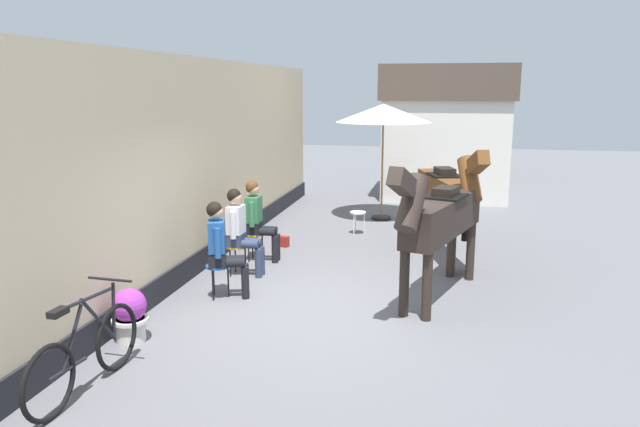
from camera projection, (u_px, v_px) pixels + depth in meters
name	position (u px, v px, depth m)	size (l,w,h in m)	color
ground_plane	(362.00, 251.00, 11.08)	(40.00, 40.00, 0.00)	slate
pub_facade_wall	(194.00, 175.00, 9.84)	(0.34, 14.00, 3.40)	#CCB793
distant_cottage	(446.00, 130.00, 16.19)	(3.40, 2.60, 3.50)	silver
seated_visitor_near	(222.00, 245.00, 8.48)	(0.61, 0.49, 1.39)	#194C99
seated_visitor_middle	(240.00, 227.00, 9.52)	(0.61, 0.49, 1.39)	gold
seated_visitor_far	(257.00, 216.00, 10.32)	(0.61, 0.49, 1.39)	gold
saddled_horse_near	(439.00, 219.00, 8.36)	(1.19, 2.89, 2.06)	#2D231E
saddled_horse_far	(448.00, 193.00, 10.37)	(1.14, 2.91, 2.06)	brown
flower_planter_nearest	(130.00, 314.00, 7.09)	(0.43, 0.43, 0.64)	beige
flower_planter_farthest	(249.00, 228.00, 11.39)	(0.43, 0.43, 0.64)	#A85638
leaning_bicycle	(86.00, 354.00, 5.89)	(0.50, 1.76, 1.02)	black
cafe_parasol	(383.00, 114.00, 13.28)	(2.10, 2.10, 2.58)	black
spare_stool_white	(358.00, 215.00, 12.29)	(0.32, 0.32, 0.46)	white
satchel_bag	(282.00, 241.00, 11.38)	(0.28, 0.12, 0.20)	maroon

